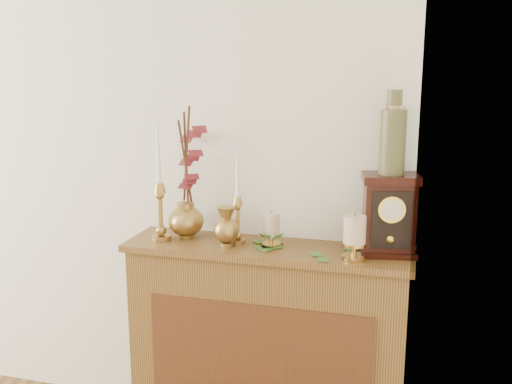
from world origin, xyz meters
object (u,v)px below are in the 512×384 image
(candlestick_left, at_px, (160,202))
(mantel_clock, at_px, (389,216))
(candlestick_center, at_px, (238,212))
(ceramic_vase, at_px, (393,137))
(bud_vase, at_px, (226,227))
(ginger_jar, at_px, (191,177))

(candlestick_left, height_order, mantel_clock, candlestick_left)
(candlestick_left, xyz_separation_m, mantel_clock, (0.98, 0.06, -0.01))
(candlestick_center, relative_size, mantel_clock, 1.26)
(ceramic_vase, bearing_deg, candlestick_left, -176.04)
(candlestick_center, distance_m, bud_vase, 0.09)
(candlestick_left, relative_size, ginger_jar, 0.89)
(candlestick_center, bearing_deg, ceramic_vase, 1.85)
(ginger_jar, distance_m, mantel_clock, 0.89)
(candlestick_left, distance_m, ceramic_vase, 1.03)
(bud_vase, bearing_deg, candlestick_left, 176.54)
(candlestick_center, xyz_separation_m, ginger_jar, (-0.24, 0.07, 0.13))
(candlestick_left, height_order, ceramic_vase, ceramic_vase)
(candlestick_left, height_order, candlestick_center, candlestick_left)
(ginger_jar, height_order, ceramic_vase, ceramic_vase)
(ginger_jar, bearing_deg, mantel_clock, -3.24)
(bud_vase, xyz_separation_m, mantel_clock, (0.67, 0.08, 0.08))
(bud_vase, relative_size, ceramic_vase, 0.52)
(candlestick_left, xyz_separation_m, ginger_jar, (0.10, 0.11, 0.09))
(mantel_clock, xyz_separation_m, ceramic_vase, (-0.00, 0.00, 0.32))
(bud_vase, relative_size, ginger_jar, 0.30)
(candlestick_left, distance_m, ginger_jar, 0.18)
(ginger_jar, relative_size, ceramic_vase, 1.77)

